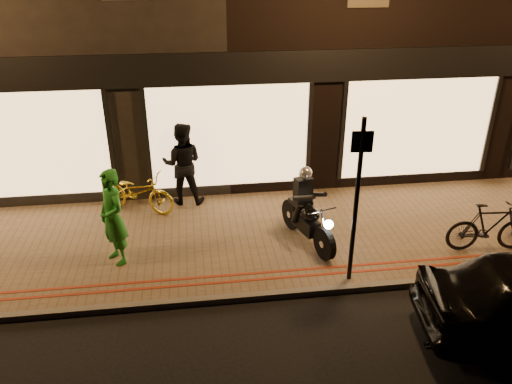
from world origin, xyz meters
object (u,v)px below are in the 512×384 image
motorcycle (307,214)px  sign_post (357,194)px  bicycle_gold (137,192)px  person_green (113,217)px

motorcycle → sign_post: 1.79m
motorcycle → bicycle_gold: bearing=135.2°
motorcycle → sign_post: sign_post is taller
motorcycle → bicycle_gold: motorcycle is taller
bicycle_gold → person_green: person_green is taller
sign_post → bicycle_gold: (-3.95, 3.14, -1.21)m
sign_post → bicycle_gold: sign_post is taller
bicycle_gold → person_green: 2.07m
bicycle_gold → sign_post: bearing=-103.7°
motorcycle → person_green: size_ratio=1.02×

